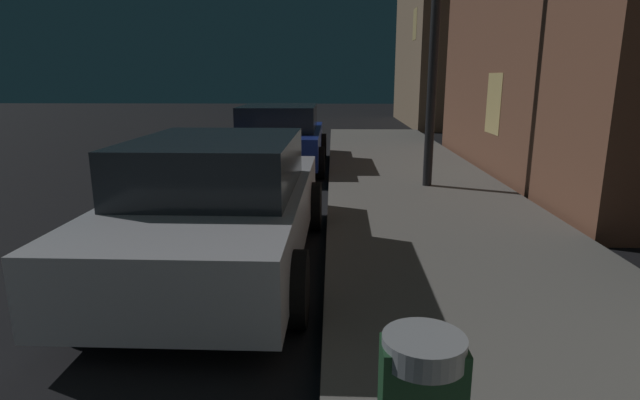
% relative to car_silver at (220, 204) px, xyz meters
% --- Properties ---
extents(car_silver, '(2.13, 4.50, 1.43)m').
position_rel_car_silver_xyz_m(car_silver, '(0.00, 0.00, 0.00)').
color(car_silver, '#B7B7BF').
rests_on(car_silver, ground).
extents(car_blue, '(2.12, 4.00, 1.43)m').
position_rel_car_silver_xyz_m(car_blue, '(0.00, 6.24, 0.01)').
color(car_blue, navy).
rests_on(car_blue, ground).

